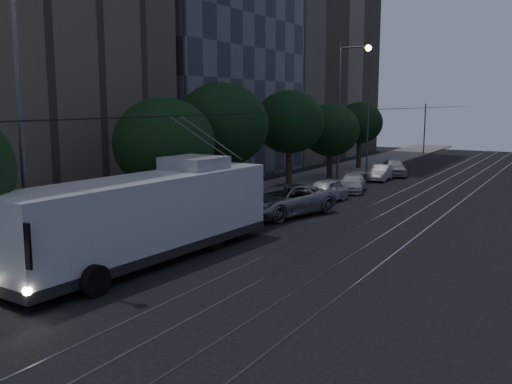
{
  "coord_description": "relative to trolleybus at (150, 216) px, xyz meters",
  "views": [
    {
      "loc": [
        11.18,
        -17.78,
        6.16
      ],
      "look_at": [
        -1.2,
        3.59,
        2.26
      ],
      "focal_mm": 40.0,
      "sensor_mm": 36.0,
      "label": 1
    }
  ],
  "objects": [
    {
      "name": "building_tan_far",
      "position": [
        -15.7,
        43.02,
        15.64
      ],
      "size": [
        14.4,
        22.4,
        34.8
      ],
      "color": "gray",
      "rests_on": "ground"
    },
    {
      "name": "tree_4",
      "position": [
        -3.23,
        25.62,
        2.19
      ],
      "size": [
        4.64,
        4.64,
        6.07
      ],
      "color": "#30231A",
      "rests_on": "ground"
    },
    {
      "name": "sidewalk",
      "position": [
        -4.2,
        21.02,
        -1.7
      ],
      "size": [
        5.0,
        90.0,
        0.15
      ],
      "primitive_type": "cube",
      "color": "slate",
      "rests_on": "ground"
    },
    {
      "name": "tree_3",
      "position": [
        -3.7,
        19.3,
        3.0
      ],
      "size": [
        4.94,
        4.94,
        7.01
      ],
      "color": "#30231A",
      "rests_on": "ground"
    },
    {
      "name": "overhead_wires",
      "position": [
        -1.67,
        21.02,
        1.69
      ],
      "size": [
        2.23,
        90.0,
        6.0
      ],
      "color": "black",
      "rests_on": "ground"
    },
    {
      "name": "car_white_a",
      "position": [
        0.6,
        15.69,
        -1.06
      ],
      "size": [
        2.03,
        4.31,
        1.43
      ],
      "primitive_type": "imported",
      "rotation": [
        0.0,
        0.0,
        -0.08
      ],
      "color": "silver",
      "rests_on": "ground"
    },
    {
      "name": "tram_rails",
      "position": [
        5.8,
        21.02,
        -1.77
      ],
      "size": [
        4.52,
        90.0,
        0.02
      ],
      "color": "#98979F",
      "rests_on": "ground"
    },
    {
      "name": "tree_1",
      "position": [
        -3.7,
        5.51,
        2.34
      ],
      "size": [
        5.09,
        5.09,
        6.42
      ],
      "color": "#30231A",
      "rests_on": "ground"
    },
    {
      "name": "car_white_d",
      "position": [
        0.6,
        30.52,
        -1.05
      ],
      "size": [
        3.32,
        4.61,
        1.46
      ],
      "primitive_type": "imported",
      "rotation": [
        0.0,
        0.0,
        0.42
      ],
      "color": "#B9B9BE",
      "rests_on": "ground"
    },
    {
      "name": "streetlamp_far",
      "position": [
        -2.04,
        25.42,
        4.64
      ],
      "size": [
        2.57,
        0.44,
        10.72
      ],
      "color": "#5A5A5C",
      "rests_on": "ground"
    },
    {
      "name": "pickup_silver",
      "position": [
        0.41,
        10.64,
        -0.93
      ],
      "size": [
        4.45,
        6.65,
        1.69
      ],
      "primitive_type": "imported",
      "rotation": [
        0.0,
        0.0,
        -0.29
      ],
      "color": "gray",
      "rests_on": "ground"
    },
    {
      "name": "car_white_c",
      "position": [
        0.48,
        27.29,
        -1.17
      ],
      "size": [
        1.5,
        3.74,
        1.21
      ],
      "primitive_type": "imported",
      "rotation": [
        0.0,
        0.0,
        0.06
      ],
      "color": "silver",
      "rests_on": "ground"
    },
    {
      "name": "trolleybus",
      "position": [
        0.0,
        0.0,
        0.0
      ],
      "size": [
        3.45,
        12.96,
        5.63
      ],
      "rotation": [
        0.0,
        0.0,
        -0.06
      ],
      "color": "silver",
      "rests_on": "ground"
    },
    {
      "name": "ground",
      "position": [
        3.3,
        1.02,
        -1.78
      ],
      "size": [
        120.0,
        120.0,
        0.0
      ],
      "primitive_type": "plane",
      "color": "black",
      "rests_on": "ground"
    },
    {
      "name": "car_white_b",
      "position": [
        0.6,
        20.52,
        -1.17
      ],
      "size": [
        2.69,
        4.45,
        1.21
      ],
      "primitive_type": "imported",
      "rotation": [
        0.0,
        0.0,
        0.26
      ],
      "color": "#B8B8BC",
      "rests_on": "ground"
    },
    {
      "name": "building_glass_mid",
      "position": [
        -15.7,
        23.02,
        11.64
      ],
      "size": [
        14.4,
        18.4,
        26.8
      ],
      "color": "#363B45",
      "rests_on": "ground"
    },
    {
      "name": "tree_5",
      "position": [
        -3.7,
        33.65,
        2.5
      ],
      "size": [
        4.2,
        4.2,
        6.19
      ],
      "color": "#30231A",
      "rests_on": "ground"
    },
    {
      "name": "streetlamp_near",
      "position": [
        -2.08,
        -3.68,
        4.62
      ],
      "size": [
        2.56,
        0.44,
        10.68
      ],
      "color": "#5A5A5C",
      "rests_on": "ground"
    },
    {
      "name": "tree_2",
      "position": [
        -3.7,
        10.7,
        3.08
      ],
      "size": [
        5.39,
        5.39,
        7.29
      ],
      "color": "#30231A",
      "rests_on": "ground"
    }
  ]
}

